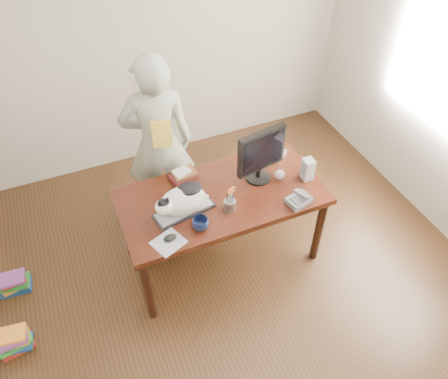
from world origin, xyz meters
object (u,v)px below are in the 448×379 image
keyboard (184,211)px  coffee_mug (200,224)px  mouse (170,238)px  person (158,143)px  book_stack (183,175)px  book_pile_b (14,283)px  baseball (280,175)px  phone (299,200)px  calculator (273,152)px  desk (218,201)px  cat (181,200)px  pen_cup (230,204)px  speaker (308,169)px  monitor (261,153)px  book_pile_a (15,341)px

keyboard → coffee_mug: (0.06, -0.20, 0.03)m
mouse → person: bearing=55.5°
book_stack → book_pile_b: 1.67m
baseball → keyboard: bearing=-176.7°
phone → baseball: size_ratio=2.52×
coffee_mug → person: size_ratio=0.07×
mouse → calculator: calculator is taller
desk → cat: size_ratio=3.59×
calculator → book_pile_b: bearing=147.8°
person → book_pile_b: bearing=25.4°
book_pile_b → coffee_mug: bearing=-22.8°
phone → desk: bearing=130.8°
person → coffee_mug: bearing=102.3°
pen_cup → mouse: (-0.50, -0.10, -0.04)m
phone → book_stack: phone is taller
keyboard → speaker: 1.04m
monitor → coffee_mug: 0.73m
calculator → book_pile_a: (-2.35, -0.48, -0.69)m
cat → book_pile_b: size_ratio=1.72×
coffee_mug → baseball: size_ratio=1.49×
desk → keyboard: keyboard is taller
calculator → book_pile_a: calculator is taller
keyboard → book_pile_b: bearing=153.4°
cat → pen_cup: size_ratio=1.99×
person → book_pile_a: bearing=43.2°
book_stack → book_pile_a: book_stack is taller
speaker → desk: bearing=167.6°
mouse → person: 1.01m
calculator → mouse: bearing=176.2°
pen_cup → coffee_mug: (-0.26, -0.08, -0.01)m
keyboard → pen_cup: (0.32, -0.12, 0.05)m
monitor → baseball: monitor is taller
baseball → coffee_mug: bearing=-162.3°
mouse → keyboard: bearing=28.7°
book_stack → calculator: (0.81, -0.02, -0.01)m
keyboard → book_pile_a: keyboard is taller
speaker → calculator: speaker is taller
pen_cup → calculator: 0.76m
baseball → book_pile_b: (-2.22, 0.36, -0.72)m
book_pile_b → book_pile_a: bearing=-93.1°
monitor → book_stack: size_ratio=2.01×
speaker → book_pile_a: size_ratio=0.69×
coffee_mug → baseball: 0.81m
desk → phone: (0.51, -0.39, 0.18)m
book_pile_b → phone: bearing=-16.4°
phone → speaker: size_ratio=1.11×
speaker → book_stack: 1.00m
speaker → baseball: (-0.21, 0.08, -0.05)m
coffee_mug → cat: bearing=109.9°
cat → book_stack: 0.40m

